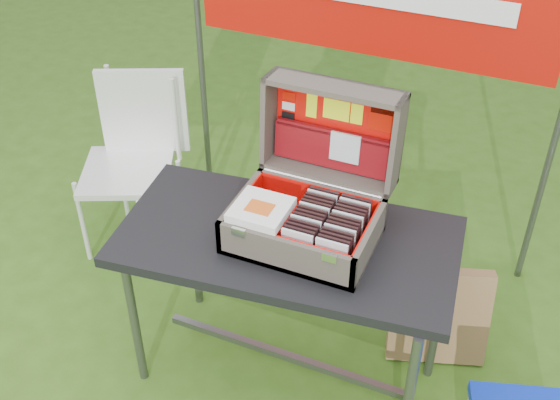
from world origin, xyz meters
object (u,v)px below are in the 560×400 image
at_px(suitcase, 311,176).
at_px(chair, 127,174).
at_px(table, 287,312).
at_px(cardboard_box, 439,316).

bearing_deg(suitcase, chair, 159.66).
distance_m(suitcase, chair, 1.28).
bearing_deg(table, cardboard_box, 28.43).
bearing_deg(cardboard_box, suitcase, -165.12).
bearing_deg(cardboard_box, table, -163.38).
distance_m(chair, cardboard_box, 1.58).
bearing_deg(cardboard_box, chair, 158.52).
distance_m(table, chair, 1.12).
relative_size(table, cardboard_box, 2.79).
height_order(chair, cardboard_box, chair).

